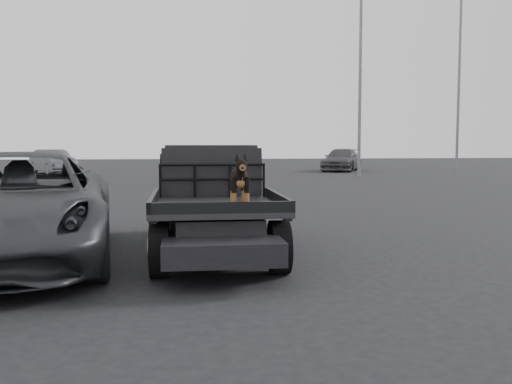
{
  "coord_description": "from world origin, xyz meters",
  "views": [
    {
      "loc": [
        -1.19,
        -7.56,
        1.83
      ],
      "look_at": [
        -0.27,
        -0.39,
        1.21
      ],
      "focal_mm": 40.0,
      "sensor_mm": 36.0,
      "label": 1
    }
  ],
  "objects": [
    {
      "name": "headache_rack",
      "position": [
        -0.69,
        2.13,
        1.2
      ],
      "size": [
        1.8,
        0.08,
        0.55
      ],
      "primitive_type": null,
      "color": "black",
      "rests_on": "flatbed_ute"
    },
    {
      "name": "ground",
      "position": [
        0.0,
        0.0,
        0.0
      ],
      "size": [
        120.0,
        120.0,
        0.0
      ],
      "primitive_type": "plane",
      "color": "black",
      "rests_on": "ground"
    },
    {
      "name": "distant_car_a",
      "position": [
        -8.89,
        27.76,
        0.73
      ],
      "size": [
        3.58,
        4.61,
        1.46
      ],
      "primitive_type": "imported",
      "rotation": [
        0.0,
        0.0,
        0.53
      ],
      "color": "#4F4E54",
      "rests_on": "ground"
    },
    {
      "name": "distant_car_b",
      "position": [
        9.29,
        29.3,
        0.73
      ],
      "size": [
        4.1,
        5.42,
        1.46
      ],
      "primitive_type": "imported",
      "rotation": [
        0.0,
        0.0,
        -0.47
      ],
      "color": "#3F3F44",
      "rests_on": "ground"
    },
    {
      "name": "flatbed_ute",
      "position": [
        -0.69,
        1.93,
        0.46
      ],
      "size": [
        2.0,
        5.4,
        0.92
      ],
      "primitive_type": null,
      "color": "black",
      "rests_on": "ground"
    },
    {
      "name": "dog",
      "position": [
        -0.4,
        0.42,
        1.29
      ],
      "size": [
        0.32,
        0.6,
        0.74
      ],
      "primitive_type": null,
      "color": "black",
      "rests_on": "flatbed_ute"
    },
    {
      "name": "floodlight_far",
      "position": [
        16.68,
        27.95,
        7.89
      ],
      "size": [
        1.08,
        0.28,
        14.58
      ],
      "color": "slate",
      "rests_on": "ground"
    },
    {
      "name": "ute_cab",
      "position": [
        -0.69,
        2.88,
        1.36
      ],
      "size": [
        1.72,
        1.3,
        0.88
      ],
      "primitive_type": null,
      "color": "black",
      "rests_on": "flatbed_ute"
    },
    {
      "name": "parked_suv",
      "position": [
        -3.78,
        1.62,
        0.85
      ],
      "size": [
        3.57,
        6.43,
        1.7
      ],
      "primitive_type": "imported",
      "rotation": [
        0.0,
        0.0,
        0.13
      ],
      "color": "#303136",
      "rests_on": "ground"
    },
    {
      "name": "floodlight_mid",
      "position": [
        8.35,
        22.6,
        6.94
      ],
      "size": [
        1.08,
        0.28,
        12.69
      ],
      "color": "slate",
      "rests_on": "ground"
    }
  ]
}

